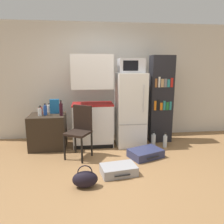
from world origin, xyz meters
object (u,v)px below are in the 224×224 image
object	(u,v)px
kitchen_hutch	(93,105)
bottle_blue_soda	(45,110)
microwave	(131,66)
bookshelf	(160,99)
water_bottle_front	(153,140)
side_table	(48,131)
suitcase_large_flat	(146,153)
cereal_box	(55,106)
bottle_milk_white	(49,108)
handbag	(85,179)
bottle_wine_dark	(61,109)
suitcase_small_flat	(119,170)
water_bottle_middle	(165,141)
bottle_clear_short	(40,112)
refrigerator	(130,110)
bottle_ketchup_red	(40,111)
chair	(80,127)

from	to	relation	value
kitchen_hutch	bottle_blue_soda	world-z (taller)	kitchen_hutch
microwave	bottle_blue_soda	world-z (taller)	microwave
bookshelf	water_bottle_front	xyz separation A→B (m)	(-0.22, -0.30, -0.83)
side_table	suitcase_large_flat	distance (m)	2.05
kitchen_hutch	cereal_box	distance (m)	0.80
bottle_milk_white	handbag	world-z (taller)	bottle_milk_white
cereal_box	microwave	bearing A→B (deg)	-4.61
bottle_wine_dark	kitchen_hutch	bearing A→B (deg)	14.25
suitcase_small_flat	water_bottle_middle	world-z (taller)	water_bottle_middle
bottle_clear_short	handbag	xyz separation A→B (m)	(0.88, -1.58, -0.66)
bottle_blue_soda	suitcase_small_flat	distance (m)	2.00
bottle_wine_dark	cereal_box	size ratio (longest dim) A/B	1.05
bottle_blue_soda	bottle_clear_short	world-z (taller)	bottle_blue_soda
microwave	bookshelf	bearing A→B (deg)	12.21
side_table	refrigerator	world-z (taller)	refrigerator
kitchen_hutch	bottle_blue_soda	xyz separation A→B (m)	(-0.96, -0.07, -0.08)
bottle_blue_soda	water_bottle_front	xyz separation A→B (m)	(2.26, -0.12, -0.68)
side_table	water_bottle_front	distance (m)	2.25
bottle_wine_dark	suitcase_large_flat	size ratio (longest dim) A/B	0.45
refrigerator	kitchen_hutch	bearing A→B (deg)	176.08
microwave	cereal_box	size ratio (longest dim) A/B	1.74
bottle_ketchup_red	water_bottle_middle	bearing A→B (deg)	-8.24
bottle_clear_short	kitchen_hutch	bearing A→B (deg)	6.74
microwave	bottle_milk_white	world-z (taller)	microwave
bottle_blue_soda	cereal_box	distance (m)	0.23
bottle_clear_short	suitcase_small_flat	size ratio (longest dim) A/B	0.31
bottle_ketchup_red	bottle_clear_short	bearing A→B (deg)	-83.57
refrigerator	handbag	distance (m)	2.03
bottle_wine_dark	cereal_box	world-z (taller)	bottle_wine_dark
suitcase_large_flat	kitchen_hutch	bearing A→B (deg)	118.67
cereal_box	water_bottle_front	bearing A→B (deg)	-7.36
bottle_clear_short	cereal_box	world-z (taller)	cereal_box
bottle_clear_short	bottle_milk_white	size ratio (longest dim) A/B	0.94
side_table	bottle_ketchup_red	distance (m)	0.46
bottle_wine_dark	bottle_milk_white	size ratio (longest dim) A/B	1.60
bookshelf	suitcase_large_flat	distance (m)	1.38
microwave	bottle_wine_dark	world-z (taller)	microwave
suitcase_small_flat	bottle_wine_dark	bearing A→B (deg)	119.89
kitchen_hutch	cereal_box	xyz separation A→B (m)	(-0.79, 0.07, -0.03)
bottle_milk_white	bottle_wine_dark	bearing A→B (deg)	-51.43
bookshelf	handbag	world-z (taller)	bookshelf
suitcase_small_flat	water_bottle_middle	bearing A→B (deg)	33.37
kitchen_hutch	refrigerator	bearing A→B (deg)	-3.92
bottle_clear_short	bookshelf	bearing A→B (deg)	4.96
handbag	bookshelf	bearing A→B (deg)	46.71
microwave	water_bottle_front	size ratio (longest dim) A/B	1.74
bookshelf	handbag	xyz separation A→B (m)	(-1.70, -1.81, -0.83)
bottle_clear_short	chair	world-z (taller)	chair
kitchen_hutch	bottle_milk_white	size ratio (longest dim) A/B	9.77
refrigerator	water_bottle_front	size ratio (longest dim) A/B	5.17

